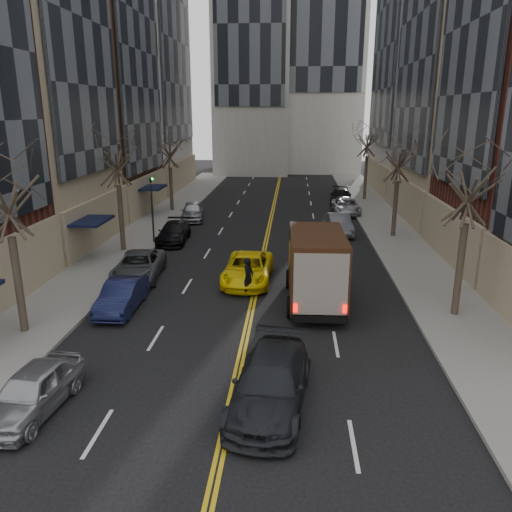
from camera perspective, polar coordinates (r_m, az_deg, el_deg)
The scene contains 24 objects.
ground at distance 12.92m, azimuth -5.08°, elevation -25.36°, with size 160.00×160.00×0.00m, color black.
sidewalk_left at distance 38.98m, azimuth -11.88°, elevation 3.39°, with size 4.00×66.00×0.15m, color slate.
sidewalk_right at distance 38.17m, azimuth 15.11°, elevation 2.90°, with size 4.00×66.00×0.15m, color slate.
streetwall_left at distance 44.79m, azimuth -21.57°, elevation 24.27°, with size 14.00×49.50×36.00m.
streetwall_right at distance 44.67m, azimuth 25.53°, elevation 23.27°, with size 12.26×49.00×34.00m.
tree_lf_near at distance 20.56m, azimuth -26.93°, elevation 8.07°, with size 3.20×3.20×8.41m.
tree_lf_mid at distance 31.38m, azimuth -15.76°, elevation 12.13°, with size 3.20×3.20×8.91m.
tree_lf_far at distance 43.86m, azimuth -9.92°, elevation 12.77°, with size 3.20×3.20×8.12m.
tree_rt_near at distance 21.78m, azimuth 23.46°, elevation 9.43°, with size 3.20×3.20×8.71m.
tree_rt_mid at distance 35.29m, azimuth 16.12°, elevation 11.81°, with size 3.20×3.20×8.32m.
tree_rt_far at distance 50.03m, azimuth 12.72°, elevation 13.86°, with size 3.20×3.20×9.11m.
traffic_signal at distance 33.29m, azimuth -11.82°, elevation 6.04°, with size 0.29×0.26×4.70m.
ups_truck at distance 22.72m, azimuth 6.83°, elevation -1.31°, with size 2.71×6.34×3.44m.
observer_sedan at distance 15.34m, azimuth 1.68°, elevation -14.33°, with size 2.70×5.40×1.51m.
taxi at distance 25.74m, azimuth -0.93°, elevation -1.45°, with size 2.36×5.13×1.42m, color yellow.
pedestrian at distance 23.57m, azimuth -0.88°, elevation -2.48°, with size 0.71×0.47×1.95m, color black.
parked_lf_a at distance 16.47m, azimuth -24.19°, elevation -13.87°, with size 1.61×4.01×1.37m, color #A9ABB1.
parked_lf_b at distance 22.95m, azimuth -15.09°, elevation -4.40°, with size 1.42×4.06×1.34m, color #111638.
parked_lf_c at distance 27.03m, azimuth -13.27°, elevation -1.09°, with size 2.27×4.91×1.37m, color #494B50.
parked_lf_d at distance 34.03m, azimuth -9.39°, elevation 2.67°, with size 1.85×4.56×1.32m, color black.
parked_lf_e at distance 40.68m, azimuth -7.27°, elevation 5.09°, with size 1.73×4.29×1.46m, color #9C9FA4.
parked_rt_a at distance 36.30m, azimuth 9.47°, elevation 3.60°, with size 1.50×4.30×1.42m, color #505258.
parked_rt_b at distance 43.50m, azimuth 10.23°, elevation 5.60°, with size 2.19×4.76×1.32m, color #AEB0B6.
parked_rt_c at distance 48.32m, azimuth 9.66°, elevation 6.73°, with size 1.95×4.79×1.39m, color black.
Camera 1 is at (1.74, -9.50, 8.58)m, focal length 35.00 mm.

